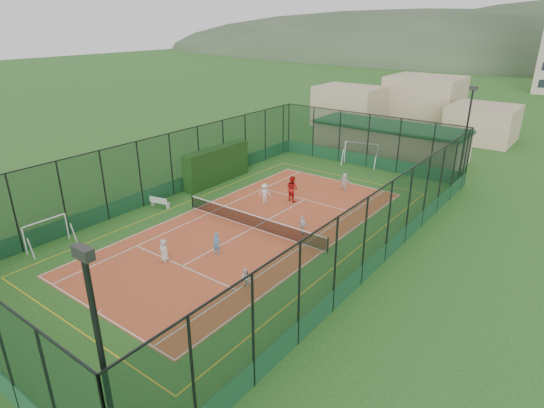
{
  "coord_description": "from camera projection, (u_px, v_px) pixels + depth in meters",
  "views": [
    {
      "loc": [
        17.67,
        -21.39,
        13.14
      ],
      "look_at": [
        0.23,
        1.82,
        1.2
      ],
      "focal_mm": 30.0,
      "sensor_mm": 36.0,
      "label": 1
    }
  ],
  "objects": [
    {
      "name": "child_near_right",
      "position": [
        246.0,
        279.0,
        23.58
      ],
      "size": [
        0.65,
        0.56,
        1.15
      ],
      "primitive_type": "imported",
      "rotation": [
        0.0,
        0.0,
        -0.25
      ],
      "color": "silver",
      "rests_on": "court_slab"
    },
    {
      "name": "ground",
      "position": [
        253.0,
        228.0,
        30.63
      ],
      "size": [
        300.0,
        300.0,
        0.0
      ],
      "primitive_type": "plane",
      "color": "#245D20",
      "rests_on": "ground"
    },
    {
      "name": "tennis_balls",
      "position": [
        261.0,
        217.0,
        32.25
      ],
      "size": [
        5.32,
        1.19,
        0.07
      ],
      "color": "#CCE033",
      "rests_on": "court_slab"
    },
    {
      "name": "perimeter_fence",
      "position": [
        253.0,
        193.0,
        29.68
      ],
      "size": [
        18.12,
        34.12,
        5.0
      ],
      "primitive_type": null,
      "color": "black",
      "rests_on": "ground"
    },
    {
      "name": "tennis_net",
      "position": [
        253.0,
        221.0,
        30.43
      ],
      "size": [
        11.67,
        0.12,
        1.06
      ],
      "primitive_type": null,
      "color": "black",
      "rests_on": "ground"
    },
    {
      "name": "floodlight_ne",
      "position": [
        465.0,
        138.0,
        36.55
      ],
      "size": [
        0.6,
        0.26,
        8.25
      ],
      "primitive_type": null,
      "color": "black",
      "rests_on": "ground"
    },
    {
      "name": "child_far_left",
      "position": [
        265.0,
        193.0,
        34.5
      ],
      "size": [
        1.14,
        0.92,
        1.53
      ],
      "primitive_type": "imported",
      "rotation": [
        0.0,
        0.0,
        3.56
      ],
      "color": "silver",
      "rests_on": "court_slab"
    },
    {
      "name": "clubhouse",
      "position": [
        389.0,
        140.0,
        46.29
      ],
      "size": [
        15.2,
        7.2,
        3.15
      ],
      "primitive_type": null,
      "color": "tan",
      "rests_on": "ground"
    },
    {
      "name": "hedge_left",
      "position": [
        217.0,
        165.0,
        38.62
      ],
      "size": [
        1.04,
        6.92,
        3.03
      ],
      "primitive_type": "cube",
      "color": "black",
      "rests_on": "ground"
    },
    {
      "name": "child_near_mid",
      "position": [
        217.0,
        244.0,
        27.01
      ],
      "size": [
        0.54,
        0.4,
        1.34
      ],
      "primitive_type": "imported",
      "rotation": [
        0.0,
        0.0,
        0.17
      ],
      "color": "#4890CC",
      "rests_on": "court_slab"
    },
    {
      "name": "child_near_left",
      "position": [
        164.0,
        250.0,
        26.23
      ],
      "size": [
        0.69,
        0.48,
        1.36
      ],
      "primitive_type": "imported",
      "rotation": [
        0.0,
        0.0,
        -0.06
      ],
      "color": "silver",
      "rests_on": "court_slab"
    },
    {
      "name": "child_far_right",
      "position": [
        303.0,
        225.0,
        29.51
      ],
      "size": [
        0.79,
        0.47,
        1.27
      ],
      "primitive_type": "imported",
      "rotation": [
        0.0,
        0.0,
        2.92
      ],
      "color": "white",
      "rests_on": "court_slab"
    },
    {
      "name": "futsal_goal_near",
      "position": [
        47.0,
        234.0,
        27.78
      ],
      "size": [
        2.77,
        0.85,
        1.77
      ],
      "primitive_type": null,
      "rotation": [
        0.0,
        0.0,
        1.55
      ],
      "color": "white",
      "rests_on": "ground"
    },
    {
      "name": "white_bench",
      "position": [
        160.0,
        202.0,
        33.78
      ],
      "size": [
        1.6,
        0.76,
        0.87
      ],
      "primitive_type": null,
      "rotation": [
        0.0,
        0.0,
        0.22
      ],
      "color": "white",
      "rests_on": "ground"
    },
    {
      "name": "floodlight_se",
      "position": [
        107.0,
        386.0,
        12.01
      ],
      "size": [
        0.6,
        0.26,
        8.25
      ],
      "primitive_type": null,
      "color": "black",
      "rests_on": "ground"
    },
    {
      "name": "child_far_back",
      "position": [
        344.0,
        181.0,
        37.2
      ],
      "size": [
        1.37,
        0.81,
        1.41
      ],
      "primitive_type": "imported",
      "rotation": [
        0.0,
        0.0,
        2.82
      ],
      "color": "white",
      "rests_on": "court_slab"
    },
    {
      "name": "coach",
      "position": [
        292.0,
        188.0,
        34.78
      ],
      "size": [
        1.12,
        0.95,
        2.0
      ],
      "primitive_type": "imported",
      "rotation": [
        0.0,
        0.0,
        2.92
      ],
      "color": "#B31713",
      "rests_on": "court_slab"
    },
    {
      "name": "futsal_goal_far",
      "position": [
        361.0,
        154.0,
        43.48
      ],
      "size": [
        3.39,
        1.63,
        2.11
      ],
      "primitive_type": null,
      "rotation": [
        0.0,
        0.0,
        0.22
      ],
      "color": "white",
      "rests_on": "ground"
    },
    {
      "name": "court_slab",
      "position": [
        253.0,
        228.0,
        30.63
      ],
      "size": [
        11.17,
        23.97,
        0.01
      ],
      "primitive_type": "cube",
      "color": "#C1422A",
      "rests_on": "ground"
    }
  ]
}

